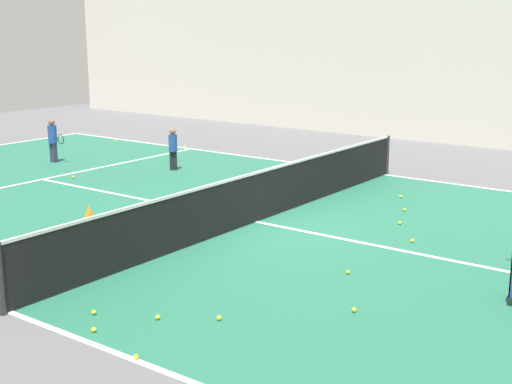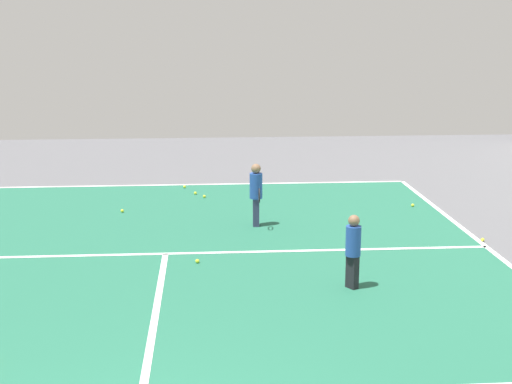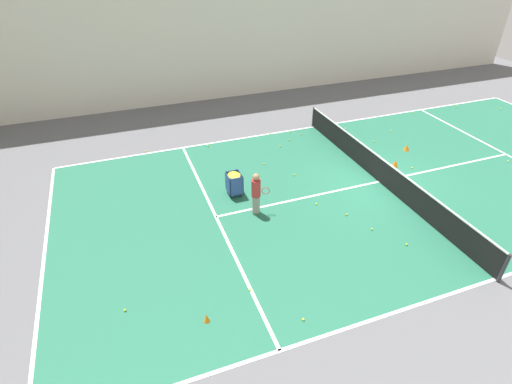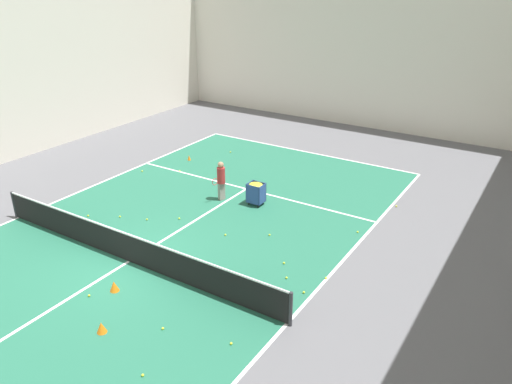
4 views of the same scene
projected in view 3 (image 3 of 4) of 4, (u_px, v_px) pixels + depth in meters
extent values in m
plane|color=#5B5B60|center=(379.00, 182.00, 16.08)|extent=(40.27, 40.27, 0.00)
cube|color=#23664C|center=(379.00, 182.00, 16.08)|extent=(11.48, 24.73, 0.00)
cube|color=white|center=(44.00, 254.00, 12.49)|extent=(11.48, 0.10, 0.00)
cube|color=white|center=(495.00, 279.00, 11.58)|extent=(0.10, 24.73, 0.00)
cube|color=white|center=(313.00, 127.00, 20.58)|extent=(0.10, 24.73, 0.00)
cube|color=white|center=(506.00, 154.00, 18.06)|extent=(11.48, 0.10, 0.00)
cube|color=white|center=(216.00, 217.00, 14.11)|extent=(11.48, 0.10, 0.00)
cube|color=white|center=(379.00, 182.00, 16.08)|extent=(0.10, 13.60, 0.00)
cube|color=silver|center=(272.00, 16.00, 22.74)|extent=(0.15, 36.57, 8.87)
cylinder|color=#2D2D33|center=(504.00, 268.00, 11.22)|extent=(0.10, 0.10, 1.03)
cylinder|color=#2D2D33|center=(313.00, 117.00, 20.38)|extent=(0.10, 0.10, 1.03)
cube|color=black|center=(381.00, 171.00, 15.81)|extent=(11.58, 0.03, 0.96)
cube|color=white|center=(383.00, 160.00, 15.53)|extent=(11.58, 0.04, 0.05)
cube|color=gray|center=(256.00, 204.00, 14.12)|extent=(0.22, 0.29, 0.73)
cylinder|color=#B22D2D|center=(256.00, 188.00, 13.74)|extent=(0.40, 0.40, 0.65)
sphere|color=#A87A5B|center=(256.00, 177.00, 13.49)|extent=(0.24, 0.24, 0.24)
torus|color=#B22D2D|center=(266.00, 191.00, 13.89)|extent=(0.10, 0.28, 0.28)
cube|color=#2D478C|center=(235.00, 191.00, 15.25)|extent=(0.62, 0.53, 0.02)
cube|color=#2D478C|center=(241.00, 182.00, 15.12)|extent=(0.62, 0.02, 0.76)
cube|color=#2D478C|center=(228.00, 184.00, 14.97)|extent=(0.62, 0.02, 0.76)
cube|color=#2D478C|center=(237.00, 187.00, 14.81)|extent=(0.02, 0.53, 0.76)
cube|color=#2D478C|center=(232.00, 179.00, 15.28)|extent=(0.02, 0.53, 0.76)
ellipsoid|color=yellow|center=(234.00, 176.00, 14.87)|extent=(0.58, 0.49, 0.16)
cylinder|color=black|center=(241.00, 195.00, 15.17)|extent=(0.05, 0.05, 0.13)
cylinder|color=black|center=(238.00, 189.00, 15.51)|extent=(0.05, 0.05, 0.13)
cylinder|color=black|center=(232.00, 197.00, 15.07)|extent=(0.05, 0.05, 0.13)
cylinder|color=black|center=(228.00, 191.00, 15.40)|extent=(0.05, 0.05, 0.13)
cone|color=orange|center=(395.00, 163.00, 17.03)|extent=(0.27, 0.27, 0.32)
cone|color=orange|center=(207.00, 318.00, 10.27)|extent=(0.16, 0.16, 0.25)
cone|color=orange|center=(407.00, 147.00, 18.30)|extent=(0.27, 0.27, 0.30)
sphere|color=yellow|center=(508.00, 161.00, 17.45)|extent=(0.07, 0.07, 0.07)
sphere|color=yellow|center=(407.00, 244.00, 12.81)|extent=(0.07, 0.07, 0.07)
sphere|color=yellow|center=(270.00, 133.00, 19.84)|extent=(0.07, 0.07, 0.07)
sphere|color=yellow|center=(372.00, 229.00, 13.47)|extent=(0.07, 0.07, 0.07)
sphere|color=yellow|center=(294.00, 175.00, 16.46)|extent=(0.07, 0.07, 0.07)
sphere|color=yellow|center=(412.00, 168.00, 16.95)|extent=(0.07, 0.07, 0.07)
sphere|color=yellow|center=(264.00, 164.00, 17.24)|extent=(0.07, 0.07, 0.07)
sphere|color=yellow|center=(374.00, 141.00, 19.08)|extent=(0.07, 0.07, 0.07)
sphere|color=yellow|center=(345.00, 128.00, 20.36)|extent=(0.07, 0.07, 0.07)
sphere|color=yellow|center=(280.00, 146.00, 18.66)|extent=(0.07, 0.07, 0.07)
sphere|color=yellow|center=(316.00, 204.00, 14.71)|extent=(0.07, 0.07, 0.07)
sphere|color=yellow|center=(208.00, 146.00, 18.68)|extent=(0.07, 0.07, 0.07)
sphere|color=yellow|center=(250.00, 290.00, 11.19)|extent=(0.07, 0.07, 0.07)
sphere|color=yellow|center=(303.00, 319.00, 10.34)|extent=(0.07, 0.07, 0.07)
sphere|color=yellow|center=(501.00, 109.00, 22.60)|extent=(0.07, 0.07, 0.07)
sphere|color=yellow|center=(125.00, 310.00, 10.59)|extent=(0.07, 0.07, 0.07)
sphere|color=yellow|center=(412.00, 112.00, 22.14)|extent=(0.07, 0.07, 0.07)
sphere|color=yellow|center=(290.00, 132.00, 19.95)|extent=(0.07, 0.07, 0.07)
sphere|color=yellow|center=(301.00, 134.00, 19.77)|extent=(0.07, 0.07, 0.07)
sphere|color=yellow|center=(390.00, 131.00, 20.07)|extent=(0.07, 0.07, 0.07)
sphere|color=yellow|center=(457.00, 106.00, 22.93)|extent=(0.07, 0.07, 0.07)
sphere|color=yellow|center=(289.00, 140.00, 19.23)|extent=(0.07, 0.07, 0.07)
sphere|color=yellow|center=(146.00, 151.00, 18.25)|extent=(0.07, 0.07, 0.07)
sphere|color=yellow|center=(347.00, 214.00, 14.16)|extent=(0.07, 0.07, 0.07)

